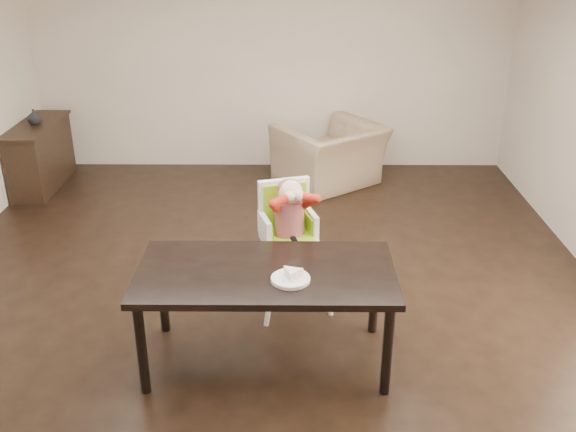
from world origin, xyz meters
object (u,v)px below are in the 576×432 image
object	(u,v)px
high_chair	(289,217)
sideboard	(41,155)
dining_table	(266,280)
armchair	(330,145)

from	to	relation	value
high_chair	sideboard	bearing A→B (deg)	122.13
dining_table	high_chair	world-z (taller)	high_chair
sideboard	high_chair	bearing A→B (deg)	-41.08
high_chair	dining_table	bearing A→B (deg)	-117.61
high_chair	armchair	world-z (taller)	high_chair
dining_table	armchair	distance (m)	3.59
dining_table	sideboard	xyz separation A→B (m)	(-2.86, 3.43, -0.27)
high_chair	sideboard	size ratio (longest dim) A/B	0.89
high_chair	sideboard	world-z (taller)	high_chair
armchair	sideboard	xyz separation A→B (m)	(-3.50, -0.10, -0.10)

